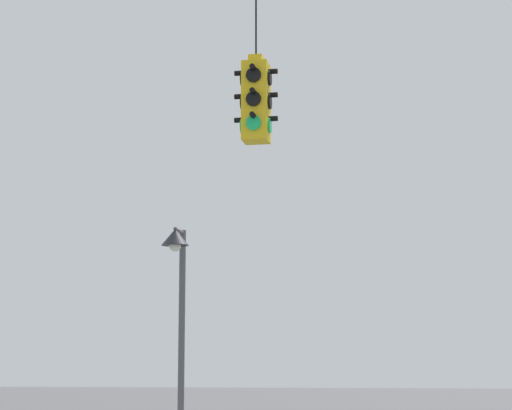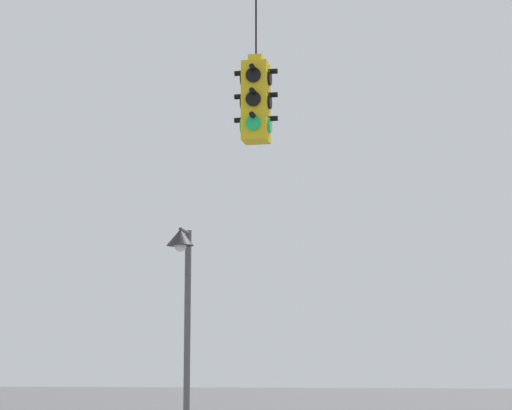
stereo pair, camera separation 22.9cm
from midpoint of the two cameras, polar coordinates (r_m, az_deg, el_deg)
name	(u,v)px [view 1 (the left image)]	position (r m, az deg, el deg)	size (l,w,h in m)	color
traffic_light_near_right_pole	(256,100)	(13.26, -0.50, 6.01)	(0.58, 0.58, 2.92)	yellow
street_lamp	(178,289)	(18.33, -4.84, -4.83)	(0.50, 0.86, 4.70)	#515156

